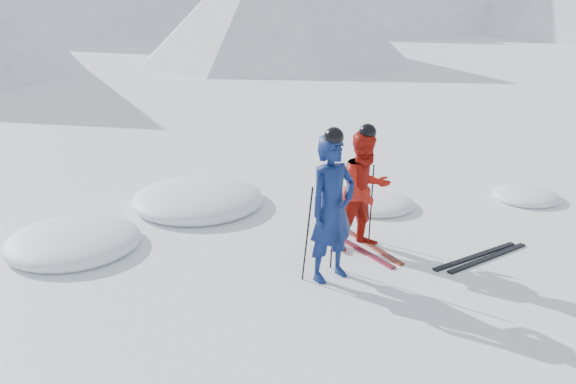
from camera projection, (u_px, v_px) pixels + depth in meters
ground at (403, 242)px, 9.63m from camera, size 160.00×160.00×0.00m
skier_blue at (332, 209)px, 8.15m from camera, size 0.74×0.49×2.03m
skier_red at (365, 191)px, 9.16m from camera, size 0.97×0.80×1.84m
pole_blue_left at (307, 234)px, 8.21m from camera, size 0.13×0.09×1.35m
pole_blue_right at (333, 223)px, 8.60m from camera, size 0.13×0.08×1.35m
pole_red_left at (338, 209)px, 9.28m from camera, size 0.12×0.10×1.22m
pole_red_right at (371, 203)px, 9.55m from camera, size 0.12×0.09×1.22m
ski_worn_left at (357, 247)px, 9.39m from camera, size 0.24×1.70×0.03m
ski_worn_right at (368, 244)px, 9.53m from camera, size 0.36×1.69×0.03m
ski_loose_a at (475, 256)px, 9.09m from camera, size 1.70×0.22×0.03m
ski_loose_b at (488, 258)px, 9.04m from camera, size 1.70×0.16×0.03m
snow_lumps at (203, 217)px, 10.64m from camera, size 9.22×5.25×0.53m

